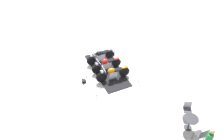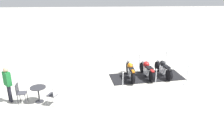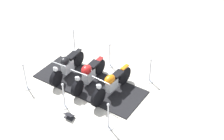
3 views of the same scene
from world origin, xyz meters
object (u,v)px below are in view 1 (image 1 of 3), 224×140
Objects in this scene: motorcycle_maroon at (106,64)px; bystander_person at (208,139)px; cafe_chair_across_table at (201,135)px; info_placard at (84,81)px; stanchion_right_front at (78,56)px; cafe_table at (190,121)px; stanchion_right_rear at (97,90)px; motorcycle_black at (100,56)px; stanchion_right_mid at (86,72)px; stanchion_left_rear at (139,76)px; stanchion_left_front at (114,47)px; motorcycle_copper at (113,73)px; stanchion_left_mid at (126,60)px; cafe_chair_near_table at (187,108)px.

bystander_person reaches higher than motorcycle_maroon.
info_placard is at bearing 35.07° from cafe_chair_across_table.
stanchion_right_front is at bearing -19.78° from bystander_person.
stanchion_right_rear is at bearing 136.20° from cafe_table.
motorcycle_black is 8.44m from bystander_person.
stanchion_right_mid reaches higher than info_placard.
stanchion_right_front reaches higher than stanchion_left_rear.
stanchion_left_front is at bearing 40.14° from stanchion_right_mid.
cafe_table is at bearing -50.38° from bystander_person.
motorcycle_maroon is 2.07× the size of stanchion_right_mid.
motorcycle_maroon is 2.06× the size of stanchion_left_rear.
stanchion_right_rear is at bearing -172.24° from stanchion_left_rear.
stanchion_left_rear is (0.48, -3.55, -0.04)m from stanchion_left_front.
stanchion_right_front is (-1.48, 0.59, -0.10)m from motorcycle_black.
motorcycle_copper is at bearing -106.79° from info_placard.
cafe_chair_across_table is at bearing 102.19° from motorcycle_maroon.
stanchion_right_mid is (-1.51, 0.81, -0.19)m from motorcycle_copper.
motorcycle_maroon reaches higher than info_placard.
stanchion_right_rear is 1.38m from info_placard.
stanchion_right_rear is 4.57m from stanchion_left_front.
stanchion_right_front is at bearing 97.76° from stanchion_right_rear.
info_placard is 0.22× the size of bystander_person.
motorcycle_maroon is at bearing -85.85° from motorcycle_copper.
cafe_chair_across_table is (1.04, -4.86, 0.23)m from stanchion_left_rear.
cafe_table is (3.81, -3.65, 0.26)m from stanchion_right_rear.
stanchion_left_front is (1.19, 1.97, -0.12)m from motorcycle_maroon.
stanchion_left_rear is 1.06× the size of cafe_chair_across_table.
motorcycle_maroon is 1.98× the size of stanchion_left_mid.
stanchion_left_rear is at bearing -82.24° from stanchion_left_mid.
motorcycle_maroon is 6.22m from cafe_table.
stanchion_right_mid is 0.59× the size of bystander_person.
stanchion_left_mid is at bearing 8.68° from cafe_chair_across_table.
stanchion_left_mid is 1.40× the size of cafe_table.
stanchion_right_rear is at bearing -102.32° from cafe_chair_near_table.
motorcycle_maroon is 5.71m from cafe_chair_near_table.
stanchion_left_front is (2.56, 2.16, 0.06)m from stanchion_right_mid.
stanchion_right_mid is (-1.24, -1.19, -0.17)m from motorcycle_black.
motorcycle_copper reaches higher than stanchion_left_rear.
stanchion_left_rear reaches higher than cafe_chair_near_table.
stanchion_left_front is at bearing 101.14° from cafe_table.
stanchion_right_rear is 6.27m from bystander_person.
motorcycle_black is at bearing 113.01° from cafe_table.
bystander_person reaches higher than stanchion_right_rear.
motorcycle_maroon is 1.85m from info_placard.
motorcycle_black is at bearing -85.98° from motorcycle_copper.
stanchion_right_front is at bearing -55.26° from motorcycle_maroon.
stanchion_left_front is 0.65× the size of bystander_person.
stanchion_left_mid is at bearing -82.24° from stanchion_left_front.
info_placard is at bearing 131.49° from cafe_table.
stanchion_left_front is 1.79m from stanchion_left_mid.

